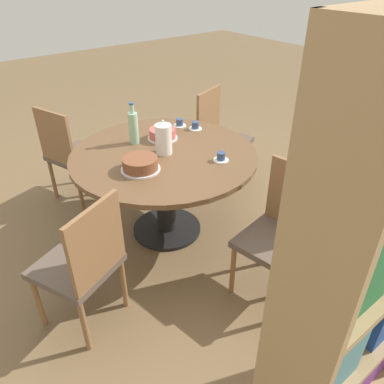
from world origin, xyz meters
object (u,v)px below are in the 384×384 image
Objects in this scene: chair_d at (71,152)px; cup_a at (195,126)px; cup_b at (180,123)px; bookshelf at (363,280)px; chair_b at (282,231)px; coffee_pot at (163,138)px; cake_second at (163,134)px; cake_main at (140,164)px; water_bottle at (133,127)px; chair_c at (220,135)px; cup_c at (221,157)px; chair_a at (83,263)px.

cup_a is at bearing -149.13° from chair_d.
chair_d is 1.00m from cup_b.
cup_a is (-0.65, -1.87, -0.13)m from bookshelf.
cup_a is 1.00× the size of cup_b.
chair_b is 3.47× the size of coffee_pot.
cake_second is (0.09, -1.18, 0.28)m from chair_b.
chair_b is at bearing 59.09° from bookshelf.
cake_main is 2.44× the size of cup_a.
chair_d is 2.79× the size of water_bottle.
chair_b and chair_c have the same top height.
cup_a is (-0.54, 0.08, -0.11)m from water_bottle.
water_bottle is 1.36× the size of cake_second.
cup_c is (-0.12, 0.56, -0.02)m from cake_second.
cake_main is (-0.61, -0.34, 0.29)m from chair_a.
water_bottle is at bearing 6.70° from cup_b.
cake_second is at bearing 175.08° from chair_b.
cake_main is (0.27, 0.11, -0.07)m from coffee_pot.
chair_a is at bearing 27.25° from coffee_pot.
chair_b reaches higher than cup_a.
coffee_pot reaches higher than cup_b.
cake_main is (1.19, 0.51, 0.29)m from chair_c.
water_bottle is at bearing -8.25° from cup_a.
chair_a is 3.80× the size of cake_second.
chair_c is 3.33× the size of cake_main.
chair_a is at bearing 33.31° from cake_second.
chair_b is 8.13× the size of cup_a.
cake_second is at bearing 161.44° from water_bottle.
chair_d is 0.48× the size of bookshelf.
chair_b is at bearing 179.27° from chair_d.
cup_a is at bearing -156.27° from cake_main.
chair_b is 1.98m from chair_d.
chair_d is 8.13× the size of cup_b.
cake_second is at bearing -141.00° from cake_main.
cup_c is (-1.13, -0.11, 0.27)m from chair_a.
coffee_pot is (-0.88, -0.45, 0.36)m from chair_a.
water_bottle is 0.49m from cup_b.
cake_main reaches higher than cup_c.
chair_d is 1.08m from cake_main.
chair_c is 1.03m from cup_c.
coffee_pot is 2.35× the size of cup_b.
chair_d reaches higher than cup_b.
chair_a reaches higher than cup_c.
cake_main is 2.44× the size of cup_b.
bookshelf reaches higher than chair_c.
water_bottle is 2.92× the size of cup_b.
chair_d is at bearing 93.98° from bookshelf.
cake_second is 2.14× the size of cup_c.
cake_main is (0.08, -1.55, -0.11)m from bookshelf.
chair_c is 0.59m from cup_b.
chair_b is 0.90m from bookshelf.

